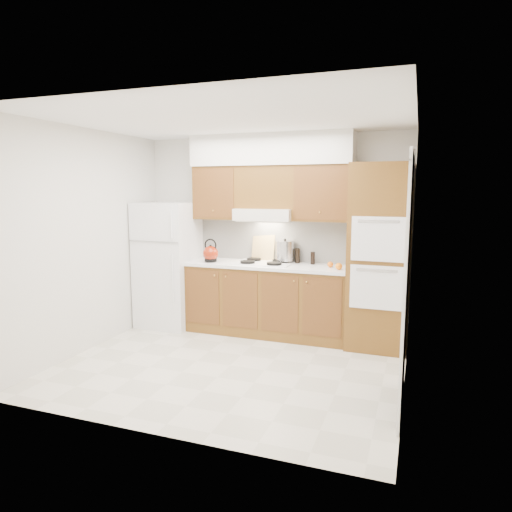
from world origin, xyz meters
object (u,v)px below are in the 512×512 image
Objects in this scene: kettle at (211,254)px; stock_pot at (285,251)px; fridge at (169,264)px; oven_cabinet at (380,257)px.

kettle is 0.99m from stock_pot.
fridge is at bearing -172.63° from kettle.
kettle is (0.68, -0.06, 0.19)m from fridge.
stock_pot is at bearing 28.62° from kettle.
oven_cabinet is 2.17m from kettle.
fridge reaches higher than kettle.
oven_cabinet is (2.85, 0.03, 0.24)m from fridge.
kettle is at bearing -4.95° from fridge.
stock_pot reaches higher than kettle.
fridge is 1.65m from stock_pot.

